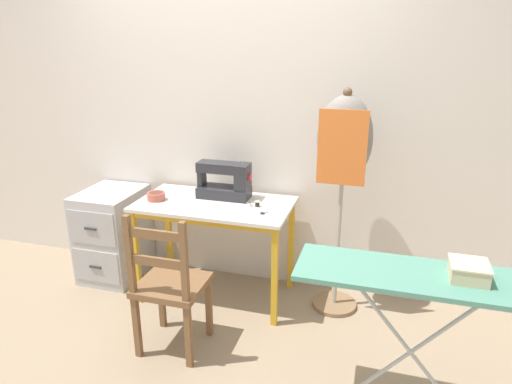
{
  "coord_description": "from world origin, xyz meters",
  "views": [
    {
      "loc": [
        1.15,
        -2.56,
        1.87
      ],
      "look_at": [
        0.32,
        0.27,
        0.87
      ],
      "focal_mm": 32.0,
      "sensor_mm": 36.0,
      "label": 1
    }
  ],
  "objects_px": {
    "thread_spool_near_machine": "(250,204)",
    "dress_form": "(344,150)",
    "filing_cabinet": "(113,234)",
    "wooden_chair": "(170,286)",
    "thread_spool_mid_table": "(257,204)",
    "ironing_board": "(420,283)",
    "storage_box": "(469,271)",
    "sewing_machine": "(226,182)",
    "fabric_bowl": "(156,196)",
    "scissors": "(267,213)"
  },
  "relations": [
    {
      "from": "wooden_chair",
      "to": "ironing_board",
      "type": "height_order",
      "value": "wooden_chair"
    },
    {
      "from": "thread_spool_mid_table",
      "to": "ironing_board",
      "type": "height_order",
      "value": "ironing_board"
    },
    {
      "from": "dress_form",
      "to": "storage_box",
      "type": "xyz_separation_m",
      "value": [
        0.67,
        -0.93,
        -0.29
      ]
    },
    {
      "from": "wooden_chair",
      "to": "ironing_board",
      "type": "xyz_separation_m",
      "value": [
        1.39,
        -0.18,
        0.35
      ]
    },
    {
      "from": "ironing_board",
      "to": "storage_box",
      "type": "bearing_deg",
      "value": 4.15
    },
    {
      "from": "sewing_machine",
      "to": "thread_spool_mid_table",
      "type": "xyz_separation_m",
      "value": [
        0.27,
        -0.12,
        -0.1
      ]
    },
    {
      "from": "thread_spool_near_machine",
      "to": "storage_box",
      "type": "distance_m",
      "value": 1.55
    },
    {
      "from": "sewing_machine",
      "to": "fabric_bowl",
      "type": "relative_size",
      "value": 3.06
    },
    {
      "from": "dress_form",
      "to": "thread_spool_near_machine",
      "type": "bearing_deg",
      "value": -172.49
    },
    {
      "from": "scissors",
      "to": "thread_spool_near_machine",
      "type": "xyz_separation_m",
      "value": [
        -0.15,
        0.09,
        0.01
      ]
    },
    {
      "from": "sewing_machine",
      "to": "scissors",
      "type": "distance_m",
      "value": 0.44
    },
    {
      "from": "sewing_machine",
      "to": "fabric_bowl",
      "type": "distance_m",
      "value": 0.52
    },
    {
      "from": "dress_form",
      "to": "ironing_board",
      "type": "distance_m",
      "value": 1.12
    },
    {
      "from": "ironing_board",
      "to": "storage_box",
      "type": "height_order",
      "value": "storage_box"
    },
    {
      "from": "dress_form",
      "to": "storage_box",
      "type": "distance_m",
      "value": 1.18
    },
    {
      "from": "wooden_chair",
      "to": "filing_cabinet",
      "type": "height_order",
      "value": "wooden_chair"
    },
    {
      "from": "thread_spool_near_machine",
      "to": "dress_form",
      "type": "distance_m",
      "value": 0.75
    },
    {
      "from": "scissors",
      "to": "thread_spool_mid_table",
      "type": "height_order",
      "value": "thread_spool_mid_table"
    },
    {
      "from": "scissors",
      "to": "filing_cabinet",
      "type": "relative_size",
      "value": 0.18
    },
    {
      "from": "thread_spool_near_machine",
      "to": "ironing_board",
      "type": "relative_size",
      "value": 0.03
    },
    {
      "from": "fabric_bowl",
      "to": "wooden_chair",
      "type": "height_order",
      "value": "wooden_chair"
    },
    {
      "from": "filing_cabinet",
      "to": "wooden_chair",
      "type": "bearing_deg",
      "value": -40.17
    },
    {
      "from": "thread_spool_mid_table",
      "to": "ironing_board",
      "type": "relative_size",
      "value": 0.04
    },
    {
      "from": "fabric_bowl",
      "to": "filing_cabinet",
      "type": "relative_size",
      "value": 0.18
    },
    {
      "from": "thread_spool_near_machine",
      "to": "dress_form",
      "type": "relative_size",
      "value": 0.02
    },
    {
      "from": "sewing_machine",
      "to": "thread_spool_mid_table",
      "type": "bearing_deg",
      "value": -23.93
    },
    {
      "from": "thread_spool_mid_table",
      "to": "dress_form",
      "type": "bearing_deg",
      "value": 7.88
    },
    {
      "from": "fabric_bowl",
      "to": "filing_cabinet",
      "type": "height_order",
      "value": "fabric_bowl"
    },
    {
      "from": "ironing_board",
      "to": "fabric_bowl",
      "type": "bearing_deg",
      "value": 155.98
    },
    {
      "from": "wooden_chair",
      "to": "filing_cabinet",
      "type": "distance_m",
      "value": 1.15
    },
    {
      "from": "filing_cabinet",
      "to": "sewing_machine",
      "type": "bearing_deg",
      "value": 3.8
    },
    {
      "from": "wooden_chair",
      "to": "dress_form",
      "type": "height_order",
      "value": "dress_form"
    },
    {
      "from": "sewing_machine",
      "to": "wooden_chair",
      "type": "height_order",
      "value": "sewing_machine"
    },
    {
      "from": "thread_spool_mid_table",
      "to": "sewing_machine",
      "type": "bearing_deg",
      "value": 156.07
    },
    {
      "from": "dress_form",
      "to": "fabric_bowl",
      "type": "bearing_deg",
      "value": -173.48
    },
    {
      "from": "thread_spool_mid_table",
      "to": "storage_box",
      "type": "xyz_separation_m",
      "value": [
        1.23,
        -0.85,
        0.11
      ]
    },
    {
      "from": "storage_box",
      "to": "fabric_bowl",
      "type": "bearing_deg",
      "value": 158.53
    },
    {
      "from": "fabric_bowl",
      "to": "storage_box",
      "type": "distance_m",
      "value": 2.13
    },
    {
      "from": "sewing_machine",
      "to": "thread_spool_near_machine",
      "type": "height_order",
      "value": "sewing_machine"
    },
    {
      "from": "sewing_machine",
      "to": "scissors",
      "type": "bearing_deg",
      "value": -30.19
    },
    {
      "from": "thread_spool_near_machine",
      "to": "fabric_bowl",
      "type": "bearing_deg",
      "value": -174.38
    },
    {
      "from": "sewing_machine",
      "to": "wooden_chair",
      "type": "xyz_separation_m",
      "value": [
        -0.09,
        -0.8,
        -0.43
      ]
    },
    {
      "from": "sewing_machine",
      "to": "filing_cabinet",
      "type": "relative_size",
      "value": 0.55
    },
    {
      "from": "fabric_bowl",
      "to": "storage_box",
      "type": "height_order",
      "value": "storage_box"
    },
    {
      "from": "wooden_chair",
      "to": "ironing_board",
      "type": "bearing_deg",
      "value": -7.49
    },
    {
      "from": "fabric_bowl",
      "to": "sewing_machine",
      "type": "bearing_deg",
      "value": 21.88
    },
    {
      "from": "fabric_bowl",
      "to": "wooden_chair",
      "type": "xyz_separation_m",
      "value": [
        0.39,
        -0.61,
        -0.34
      ]
    },
    {
      "from": "ironing_board",
      "to": "thread_spool_near_machine",
      "type": "bearing_deg",
      "value": 141.67
    },
    {
      "from": "fabric_bowl",
      "to": "filing_cabinet",
      "type": "distance_m",
      "value": 0.65
    },
    {
      "from": "sewing_machine",
      "to": "storage_box",
      "type": "height_order",
      "value": "sewing_machine"
    }
  ]
}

